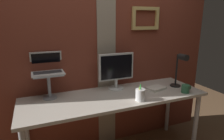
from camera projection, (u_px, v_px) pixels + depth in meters
brick_wall_back at (93, 35)px, 2.16m from camera, size 3.05×0.16×2.69m
desk at (116, 102)px, 2.04m from camera, size 1.91×0.62×0.75m
monitor at (116, 69)px, 2.16m from camera, size 0.41×0.18×0.41m
laptop_stand at (49, 82)px, 1.91m from camera, size 0.28×0.22×0.25m
laptop at (47, 67)px, 1.93m from camera, size 0.31×0.25×0.20m
desk_lamp at (180, 67)px, 2.20m from camera, size 0.12×0.20×0.40m
pen_cup at (140, 95)px, 1.88m from camera, size 0.09×0.09×0.17m
coffee_mug at (186, 89)px, 2.09m from camera, size 0.12×0.09×0.09m
paper_clutter_stack at (156, 88)px, 2.20m from camera, size 0.23×0.18×0.03m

